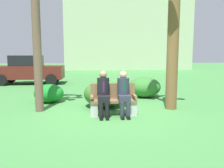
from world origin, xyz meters
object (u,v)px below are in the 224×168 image
object	(u,v)px
shrub_mid_lawn	(105,94)
parked_car_near	(29,70)
seated_man_left	(103,91)
shrub_far_lawn	(144,87)
shrub_near_bench	(49,93)
palm_tree_tall	(173,7)
building_backdrop	(126,16)
park_bench	(113,101)
seated_man_right	(124,91)

from	to	relation	value
shrub_mid_lawn	parked_car_near	world-z (taller)	parked_car_near
seated_man_left	shrub_mid_lawn	bearing A→B (deg)	83.89
seated_man_left	shrub_far_lawn	xyz separation A→B (m)	(1.84, 2.74, -0.30)
seated_man_left	shrub_near_bench	world-z (taller)	seated_man_left
palm_tree_tall	building_backdrop	distance (m)	21.71
building_backdrop	park_bench	bearing A→B (deg)	-99.79
seated_man_right	building_backdrop	distance (m)	23.07
shrub_near_bench	shrub_mid_lawn	distance (m)	2.19
seated_man_right	building_backdrop	size ratio (longest dim) A/B	0.08
seated_man_left	shrub_mid_lawn	size ratio (longest dim) A/B	0.91
park_bench	seated_man_right	distance (m)	0.44
shrub_near_bench	building_backdrop	world-z (taller)	building_backdrop
palm_tree_tall	shrub_far_lawn	bearing A→B (deg)	99.36
shrub_mid_lawn	shrub_far_lawn	size ratio (longest dim) A/B	1.07
park_bench	palm_tree_tall	distance (m)	3.41
shrub_mid_lawn	building_backdrop	bearing A→B (deg)	79.31
park_bench	shrub_far_lawn	xyz separation A→B (m)	(1.55, 2.62, 0.02)
seated_man_left	shrub_near_bench	size ratio (longest dim) A/B	1.21
parked_car_near	building_backdrop	world-z (taller)	building_backdrop
palm_tree_tall	park_bench	bearing A→B (deg)	-163.24
shrub_mid_lawn	park_bench	bearing A→B (deg)	-80.84
shrub_far_lawn	seated_man_left	bearing A→B (deg)	-123.85
shrub_near_bench	parked_car_near	world-z (taller)	parked_car_near
park_bench	shrub_far_lawn	size ratio (longest dim) A/B	0.99
seated_man_left	seated_man_right	world-z (taller)	seated_man_left
shrub_far_lawn	building_backdrop	xyz separation A→B (m)	(2.24, 19.32, 6.05)
shrub_mid_lawn	seated_man_left	bearing A→B (deg)	-96.11
palm_tree_tall	building_backdrop	size ratio (longest dim) A/B	0.31
shrub_near_bench	building_backdrop	size ratio (longest dim) A/B	0.07
park_bench	seated_man_left	bearing A→B (deg)	-157.31
park_bench	palm_tree_tall	bearing A→B (deg)	16.76
seated_man_left	parked_car_near	size ratio (longest dim) A/B	0.33
seated_man_right	shrub_far_lawn	world-z (taller)	seated_man_right
palm_tree_tall	shrub_far_lawn	size ratio (longest dim) A/B	3.66
building_backdrop	seated_man_right	bearing A→B (deg)	-99.02
park_bench	palm_tree_tall	xyz separation A→B (m)	(1.89, 0.57, 2.78)
park_bench	palm_tree_tall	world-z (taller)	palm_tree_tall
seated_man_left	parked_car_near	xyz separation A→B (m)	(-3.97, 7.48, 0.12)
palm_tree_tall	shrub_far_lawn	xyz separation A→B (m)	(-0.34, 2.05, -2.76)
palm_tree_tall	parked_car_near	size ratio (longest dim) A/B	1.23
seated_man_right	seated_man_left	bearing A→B (deg)	179.92
shrub_far_lawn	building_backdrop	size ratio (longest dim) A/B	0.09
park_bench	seated_man_right	bearing A→B (deg)	-23.05
park_bench	seated_man_right	size ratio (longest dim) A/B	1.02
shrub_near_bench	parked_car_near	distance (m)	5.85
shrub_far_lawn	building_backdrop	world-z (taller)	building_backdrop
seated_man_right	parked_car_near	bearing A→B (deg)	121.25
park_bench	shrub_far_lawn	distance (m)	3.04
seated_man_left	seated_man_right	xyz separation A→B (m)	(0.57, -0.00, -0.00)
shrub_near_bench	shrub_far_lawn	distance (m)	3.77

